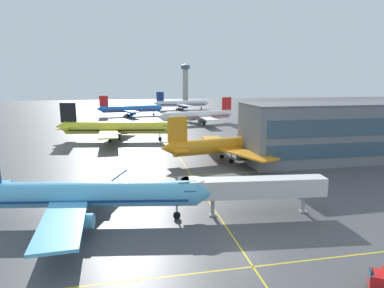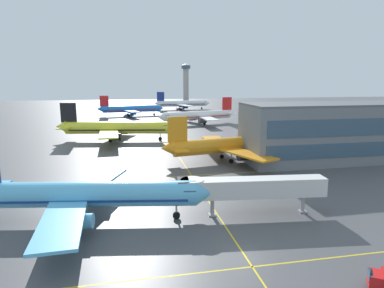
# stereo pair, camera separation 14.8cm
# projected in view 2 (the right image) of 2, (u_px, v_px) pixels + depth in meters

# --- Properties ---
(ground_plane) EXTENTS (600.00, 600.00, 0.00)m
(ground_plane) POSITION_uv_depth(u_px,v_px,m) (246.00, 257.00, 36.50)
(ground_plane) COLOR #4C4C4F
(airliner_front_gate) EXTENTS (35.56, 30.34, 11.07)m
(airliner_front_gate) POSITION_uv_depth(u_px,v_px,m) (85.00, 195.00, 45.37)
(airliner_front_gate) COLOR #5BB7E5
(airliner_front_gate) RESTS_ON ground
(airliner_second_row) EXTENTS (36.38, 31.00, 11.34)m
(airliner_second_row) POSITION_uv_depth(u_px,v_px,m) (232.00, 145.00, 79.32)
(airliner_second_row) COLOR orange
(airliner_second_row) RESTS_ON ground
(airliner_third_row) EXTENTS (39.31, 33.50, 12.25)m
(airliner_third_row) POSITION_uv_depth(u_px,v_px,m) (116.00, 128.00, 104.97)
(airliner_third_row) COLOR yellow
(airliner_third_row) RESTS_ON ground
(airliner_far_left_stand) EXTENTS (37.00, 31.46, 11.61)m
(airliner_far_left_stand) POSITION_uv_depth(u_px,v_px,m) (199.00, 115.00, 143.69)
(airliner_far_left_stand) COLOR white
(airliner_far_left_stand) RESTS_ON ground
(airliner_far_right_stand) EXTENTS (35.90, 30.76, 11.16)m
(airliner_far_right_stand) POSITION_uv_depth(u_px,v_px,m) (131.00, 109.00, 176.46)
(airliner_far_right_stand) COLOR blue
(airliner_far_right_stand) RESTS_ON ground
(airliner_distant_taxiway) EXTENTS (37.52, 32.29, 11.66)m
(airliner_distant_taxiway) POSITION_uv_depth(u_px,v_px,m) (182.00, 104.00, 213.92)
(airliner_distant_taxiway) COLOR white
(airliner_distant_taxiway) RESTS_ON ground
(taxiway_markings) EXTENTS (162.08, 75.11, 0.01)m
(taxiway_markings) POSITION_uv_depth(u_px,v_px,m) (212.00, 206.00, 51.01)
(taxiway_markings) COLOR yellow
(taxiway_markings) RESTS_ON ground
(jet_bridge) EXTENTS (21.85, 4.99, 5.58)m
(jet_bridge) POSITION_uv_depth(u_px,v_px,m) (242.00, 188.00, 47.29)
(jet_bridge) COLOR silver
(jet_bridge) RESTS_ON ground
(terminal_building) EXTENTS (72.05, 14.46, 14.00)m
(terminal_building) POSITION_uv_depth(u_px,v_px,m) (384.00, 130.00, 81.81)
(terminal_building) COLOR slate
(terminal_building) RESTS_ON ground
(control_tower) EXTENTS (8.82, 8.82, 34.25)m
(control_tower) POSITION_uv_depth(u_px,v_px,m) (186.00, 79.00, 305.91)
(control_tower) COLOR #ADA89E
(control_tower) RESTS_ON ground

